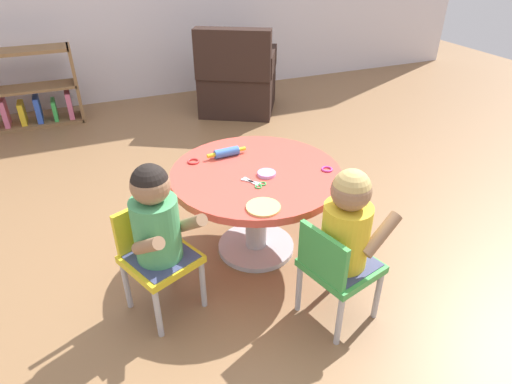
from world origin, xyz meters
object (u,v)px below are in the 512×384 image
at_px(seated_child_right, 348,223).
at_px(armchair_dark, 238,81).
at_px(seated_child_left, 156,218).
at_px(rolling_pin, 227,152).
at_px(bookshelf_low, 26,94).
at_px(craft_table, 256,191).
at_px(child_chair_left, 156,255).
at_px(child_chair_right, 336,268).
at_px(craft_scissors, 256,184).

bearing_deg(seated_child_right, armchair_dark, 79.21).
distance_m(seated_child_left, armchair_dark, 2.74).
height_order(armchair_dark, rolling_pin, armchair_dark).
bearing_deg(armchair_dark, bookshelf_low, 168.43).
xyz_separation_m(craft_table, bookshelf_low, (-1.24, 2.55, -0.10)).
height_order(seated_child_left, rolling_pin, seated_child_left).
bearing_deg(child_chair_left, armchair_dark, 61.42).
bearing_deg(seated_child_left, armchair_dark, 62.08).
height_order(child_chair_left, rolling_pin, rolling_pin).
distance_m(child_chair_left, armchair_dark, 2.70).
height_order(bookshelf_low, rolling_pin, bookshelf_low).
bearing_deg(seated_child_left, rolling_pin, 44.16).
xyz_separation_m(child_chair_left, child_chair_right, (0.73, -0.40, 0.00)).
height_order(craft_table, armchair_dark, armchair_dark).
bearing_deg(bookshelf_low, craft_scissors, -66.05).
distance_m(seated_child_right, rolling_pin, 0.87).
height_order(child_chair_right, armchair_dark, armchair_dark).
xyz_separation_m(seated_child_right, craft_scissors, (-0.22, 0.49, -0.01)).
distance_m(child_chair_left, seated_child_left, 0.23).
relative_size(child_chair_left, craft_scissors, 3.80).
bearing_deg(seated_child_left, seated_child_right, -25.29).
bearing_deg(bookshelf_low, seated_child_right, -65.97).
bearing_deg(craft_scissors, bookshelf_low, 113.95).
distance_m(craft_table, rolling_pin, 0.28).
xyz_separation_m(seated_child_left, armchair_dark, (1.28, 2.41, -0.22)).
bearing_deg(bookshelf_low, rolling_pin, -63.60).
bearing_deg(armchair_dark, child_chair_left, -118.58).
distance_m(seated_child_left, bookshelf_low, 2.89).
relative_size(seated_child_left, rolling_pin, 2.21).
relative_size(seated_child_left, craft_scissors, 3.61).
relative_size(child_chair_right, rolling_pin, 2.32).
bearing_deg(rolling_pin, seated_child_left, -135.84).
relative_size(seated_child_right, bookshelf_low, 0.55).
relative_size(craft_table, child_chair_right, 1.69).
bearing_deg(armchair_dark, seated_child_left, -117.92).
bearing_deg(craft_scissors, seated_child_right, -65.52).
relative_size(armchair_dark, craft_scissors, 6.87).
relative_size(child_chair_right, bookshelf_low, 0.58).
distance_m(child_chair_right, craft_scissors, 0.57).
relative_size(seated_child_left, child_chair_right, 0.95).
height_order(craft_table, craft_scissors, craft_scissors).
xyz_separation_m(craft_table, armchair_dark, (0.70, 2.15, -0.09)).
bearing_deg(child_chair_left, craft_scissors, 9.81).
bearing_deg(bookshelf_low, armchair_dark, -11.57).
xyz_separation_m(child_chair_right, bookshelf_low, (-1.37, 3.17, -0.01)).
height_order(child_chair_right, craft_scissors, child_chair_right).
height_order(craft_table, child_chair_right, child_chair_right).
bearing_deg(craft_table, craft_scissors, -112.02).
bearing_deg(child_chair_right, child_chair_left, 151.11).
relative_size(bookshelf_low, craft_scissors, 6.58).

